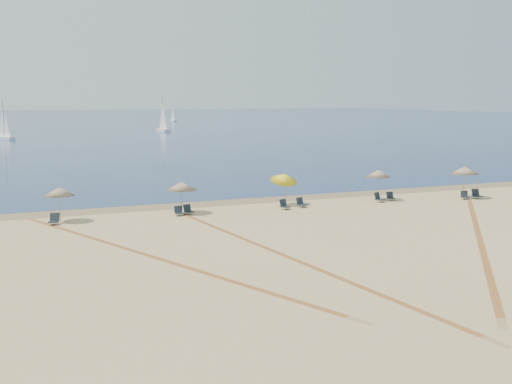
% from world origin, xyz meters
% --- Properties ---
extents(ground, '(160.00, 160.00, 0.00)m').
position_xyz_m(ground, '(0.00, 0.00, 0.00)').
color(ground, tan).
rests_on(ground, ground).
extents(ocean, '(500.00, 500.00, 0.00)m').
position_xyz_m(ocean, '(0.00, 225.00, 0.01)').
color(ocean, '#0C2151').
rests_on(ocean, ground).
extents(wet_sand, '(500.00, 500.00, 0.00)m').
position_xyz_m(wet_sand, '(0.00, 24.00, 0.00)').
color(wet_sand, olive).
rests_on(wet_sand, ground).
extents(umbrella_1, '(2.00, 2.01, 2.32)m').
position_xyz_m(umbrella_1, '(-13.23, 20.68, 1.98)').
color(umbrella_1, gray).
rests_on(umbrella_1, ground).
extents(umbrella_2, '(2.10, 2.11, 2.27)m').
position_xyz_m(umbrella_2, '(-5.25, 20.58, 1.93)').
color(umbrella_2, gray).
rests_on(umbrella_2, ground).
extents(umbrella_3, '(2.00, 2.08, 2.67)m').
position_xyz_m(umbrella_3, '(2.67, 21.08, 2.09)').
color(umbrella_3, gray).
rests_on(umbrella_3, ground).
extents(umbrella_4, '(1.94, 1.94, 2.46)m').
position_xyz_m(umbrella_4, '(10.33, 20.37, 2.12)').
color(umbrella_4, gray).
rests_on(umbrella_4, ground).
extents(umbrella_5, '(2.24, 2.24, 2.58)m').
position_xyz_m(umbrella_5, '(17.27, 18.77, 2.23)').
color(umbrella_5, gray).
rests_on(umbrella_5, ground).
extents(chair_1, '(0.77, 0.83, 0.70)m').
position_xyz_m(chair_1, '(-13.65, 20.06, 0.31)').
color(chair_1, black).
rests_on(chair_1, ground).
extents(chair_2, '(0.56, 0.65, 0.64)m').
position_xyz_m(chair_2, '(-5.62, 20.06, 0.28)').
color(chair_2, black).
rests_on(chair_2, ground).
extents(chair_3, '(0.70, 0.77, 0.66)m').
position_xyz_m(chair_3, '(-4.88, 20.32, 0.29)').
color(chair_3, black).
rests_on(chair_3, ground).
extents(chair_4, '(0.78, 0.84, 0.71)m').
position_xyz_m(chair_4, '(2.02, 19.56, 0.31)').
color(chair_4, black).
rests_on(chair_4, ground).
extents(chair_5, '(0.76, 0.83, 0.71)m').
position_xyz_m(chair_5, '(3.49, 19.86, 0.31)').
color(chair_5, black).
rests_on(chair_5, ground).
extents(chair_6, '(0.85, 0.90, 0.74)m').
position_xyz_m(chair_6, '(10.01, 19.70, 0.32)').
color(chair_6, black).
rests_on(chair_6, ground).
extents(chair_7, '(0.64, 0.71, 0.64)m').
position_xyz_m(chair_7, '(11.32, 20.09, 0.28)').
color(chair_7, black).
rests_on(chair_7, ground).
extents(chair_8, '(0.74, 0.79, 0.66)m').
position_xyz_m(chair_8, '(17.01, 18.32, 0.29)').
color(chair_8, black).
rests_on(chair_8, ground).
extents(chair_9, '(0.73, 0.81, 0.73)m').
position_xyz_m(chair_9, '(18.17, 18.32, 0.32)').
color(chair_9, black).
rests_on(chair_9, ground).
extents(sailboat_0, '(2.28, 6.00, 8.71)m').
position_xyz_m(sailboat_0, '(18.39, 126.29, 2.64)').
color(sailboat_0, white).
rests_on(sailboat_0, ocean).
extents(sailboat_1, '(1.43, 4.34, 6.35)m').
position_xyz_m(sailboat_1, '(36.98, 190.20, 1.92)').
color(sailboat_1, white).
rests_on(sailboat_1, ocean).
extents(sailboat_2, '(3.88, 4.99, 7.61)m').
position_xyz_m(sailboat_2, '(-16.99, 109.16, 2.30)').
color(sailboat_2, white).
rests_on(sailboat_2, ocean).
extents(tire_tracks, '(57.31, 43.03, 0.00)m').
position_xyz_m(tire_tracks, '(-1.74, 9.02, 0.00)').
color(tire_tracks, tan).
rests_on(tire_tracks, ground).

